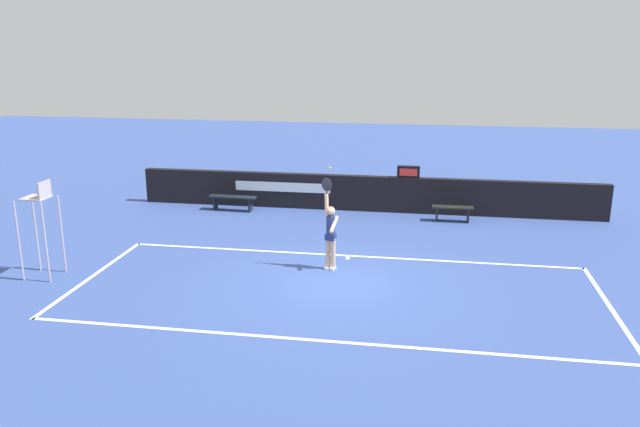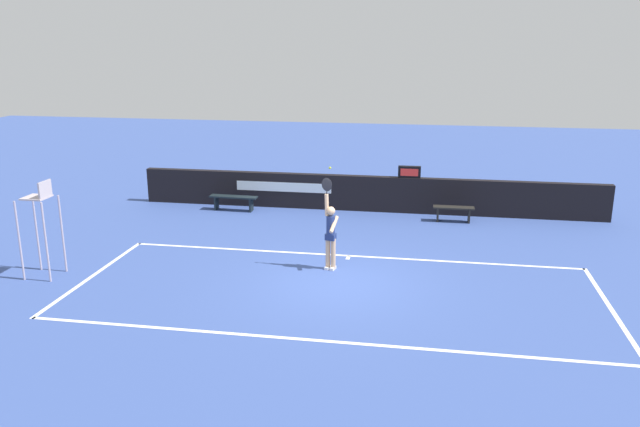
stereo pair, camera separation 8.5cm
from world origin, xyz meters
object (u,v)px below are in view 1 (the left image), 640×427
at_px(tennis_player, 330,232).
at_px(courtside_bench_near, 453,210).
at_px(courtside_bench_far, 233,200).
at_px(tennis_ball, 330,168).
at_px(umpire_chair, 40,216).
at_px(speed_display, 408,172).

bearing_deg(tennis_player, courtside_bench_near, 56.85).
bearing_deg(courtside_bench_far, tennis_ball, -50.74).
bearing_deg(courtside_bench_far, tennis_player, -50.71).
distance_m(courtside_bench_near, courtside_bench_far, 7.48).
distance_m(tennis_ball, umpire_chair, 7.24).
xyz_separation_m(tennis_ball, courtside_bench_near, (3.30, 4.99, -2.30)).
xyz_separation_m(umpire_chair, courtside_bench_near, (10.25, 6.71, -1.20)).
height_order(tennis_ball, courtside_bench_far, tennis_ball).
xyz_separation_m(umpire_chair, courtside_bench_far, (2.76, 6.83, -1.18)).
bearing_deg(umpire_chair, tennis_ball, 13.88).
height_order(tennis_player, courtside_bench_near, tennis_player).
relative_size(umpire_chair, courtside_bench_far, 1.46).
bearing_deg(tennis_player, speed_display, 73.23).
bearing_deg(courtside_bench_near, tennis_ball, -123.47).
relative_size(tennis_player, umpire_chair, 0.98).
relative_size(courtside_bench_near, courtside_bench_far, 0.78).
distance_m(speed_display, tennis_ball, 6.28).
xyz_separation_m(tennis_ball, umpire_chair, (-6.95, -1.72, -1.09)).
xyz_separation_m(speed_display, umpire_chair, (-8.75, -7.60, 0.15)).
xyz_separation_m(tennis_player, courtside_bench_far, (-4.21, 5.14, -0.60)).
distance_m(speed_display, umpire_chair, 11.59).
bearing_deg(tennis_ball, umpire_chair, -166.12).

